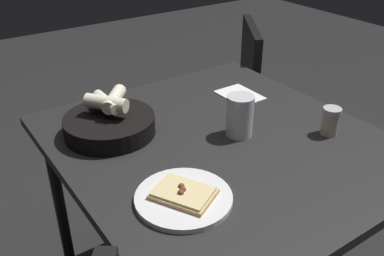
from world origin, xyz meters
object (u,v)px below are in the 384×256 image
(bread_basket, at_px, (110,122))
(beer_glass, at_px, (240,118))
(dining_table, at_px, (220,159))
(pepper_shaker, at_px, (330,123))
(chair_near, at_px, (224,100))
(pizza_plate, at_px, (184,197))

(bread_basket, xyz_separation_m, beer_glass, (0.23, 0.32, 0.02))
(bread_basket, bearing_deg, dining_table, 48.71)
(bread_basket, height_order, beer_glass, beer_glass)
(pepper_shaker, distance_m, chair_near, 0.88)
(dining_table, bearing_deg, chair_near, 140.46)
(bread_basket, relative_size, chair_near, 0.32)
(dining_table, relative_size, beer_glass, 7.70)
(pizza_plate, bearing_deg, chair_near, 136.35)
(chair_near, bearing_deg, pizza_plate, -43.65)
(dining_table, xyz_separation_m, pepper_shaker, (0.16, 0.30, 0.11))
(pepper_shaker, bearing_deg, pizza_plate, -88.13)
(pizza_plate, relative_size, beer_glass, 1.85)
(dining_table, height_order, bread_basket, bread_basket)
(pizza_plate, xyz_separation_m, beer_glass, (-0.17, 0.32, 0.05))
(dining_table, bearing_deg, pizza_plate, -54.83)
(dining_table, relative_size, bread_basket, 3.56)
(beer_glass, bearing_deg, dining_table, -94.78)
(beer_glass, bearing_deg, bread_basket, -125.57)
(pizza_plate, height_order, chair_near, chair_near)
(pizza_plate, distance_m, pepper_shaker, 0.55)
(dining_table, xyz_separation_m, beer_glass, (0.01, 0.07, 0.13))
(dining_table, bearing_deg, beer_glass, 85.22)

